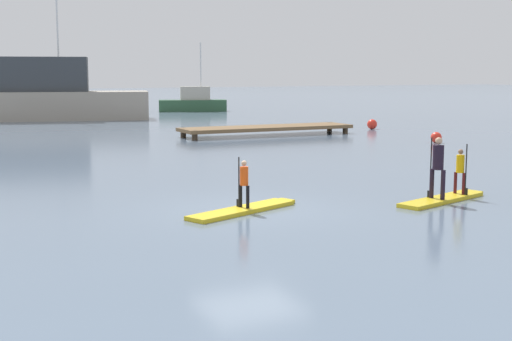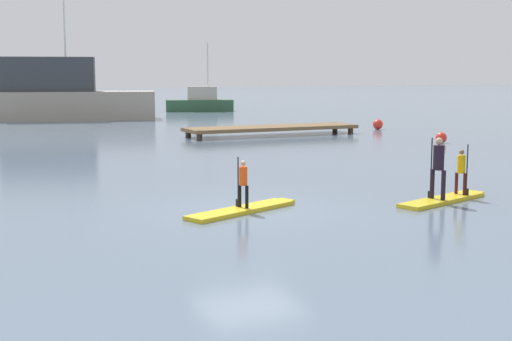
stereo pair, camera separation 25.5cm
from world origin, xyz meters
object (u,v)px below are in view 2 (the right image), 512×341
object	(u,v)px
paddler_child_solo	(243,181)
motor_boat_small_navy	(200,102)
paddleboard_far	(444,200)
paddler_child_front	(461,169)
mooring_buoy_mid	(441,138)
mooring_buoy_near	(378,124)
paddler_adult	(438,164)
fishing_boat_white_large	(46,98)
paddleboard_near	(243,210)

from	to	relation	value
paddler_child_solo	motor_boat_small_navy	bearing A→B (deg)	70.85
paddleboard_far	paddler_child_front	bearing A→B (deg)	17.07
motor_boat_small_navy	mooring_buoy_mid	size ratio (longest dim) A/B	11.14
paddler_child_front	motor_boat_small_navy	world-z (taller)	motor_boat_small_navy
paddleboard_far	mooring_buoy_near	distance (m)	23.05
paddler_adult	fishing_boat_white_large	xyz separation A→B (m)	(-4.05, 36.25, 0.51)
paddler_child_front	fishing_boat_white_large	bearing A→B (deg)	98.05
mooring_buoy_mid	fishing_boat_white_large	bearing A→B (deg)	120.31
paddleboard_near	mooring_buoy_mid	xyz separation A→B (m)	(15.00, 11.11, 0.21)
motor_boat_small_navy	mooring_buoy_near	xyz separation A→B (m)	(2.77, -21.61, -0.48)
paddler_adult	paddleboard_near	bearing A→B (deg)	168.22
paddler_child_solo	paddleboard_far	size ratio (longest dim) A/B	0.37
fishing_boat_white_large	motor_boat_small_navy	distance (m)	14.25
motor_boat_small_navy	mooring_buoy_mid	world-z (taller)	motor_boat_small_navy
paddleboard_near	paddler_adult	size ratio (longest dim) A/B	2.08
fishing_boat_white_large	paddleboard_far	bearing A→B (deg)	-83.15
paddleboard_near	motor_boat_small_navy	bearing A→B (deg)	70.85
paddler_child_front	mooring_buoy_mid	world-z (taller)	paddler_child_front
paddler_child_solo	motor_boat_small_navy	distance (m)	42.94
paddler_child_front	paddleboard_far	bearing A→B (deg)	-162.93
paddleboard_near	fishing_boat_white_large	xyz separation A→B (m)	(0.91, 35.22, 1.47)
paddleboard_near	paddleboard_far	distance (m)	5.34
paddler_adult	mooring_buoy_near	world-z (taller)	paddler_adult
paddler_child_front	mooring_buoy_near	xyz separation A→B (m)	(10.87, 19.68, -0.49)
paddleboard_far	mooring_buoy_near	bearing A→B (deg)	59.75
fishing_boat_white_large	paddleboard_near	bearing A→B (deg)	-91.47
paddler_adult	mooring_buoy_near	bearing A→B (deg)	59.24
paddleboard_near	paddleboard_far	bearing A→B (deg)	-10.22
paddler_child_solo	paddleboard_far	distance (m)	5.38
paddleboard_far	mooring_buoy_near	size ratio (longest dim) A/B	5.68
paddler_child_solo	mooring_buoy_near	distance (m)	25.37
paddler_child_solo	paddler_child_front	world-z (taller)	paddler_child_front
paddler_adult	paddler_child_front	distance (m)	1.10
paddleboard_near	paddler_adult	xyz separation A→B (m)	(4.96, -1.03, 0.95)
paddler_child_solo	paddler_child_front	bearing A→B (deg)	-6.97
mooring_buoy_mid	paddler_child_solo	bearing A→B (deg)	-143.52
paddleboard_far	paddler_adult	bearing A→B (deg)	-163.32
paddler_child_solo	paddler_adult	world-z (taller)	paddler_adult
paddler_adult	mooring_buoy_near	xyz separation A→B (m)	(11.90, 19.99, -0.72)
paddler_child_solo	paddler_child_front	distance (m)	6.03
paddler_child_front	fishing_boat_white_large	world-z (taller)	fishing_boat_white_large
paddleboard_far	paddler_child_solo	bearing A→B (deg)	169.65
motor_boat_small_navy	paddler_child_solo	bearing A→B (deg)	-109.15
motor_boat_small_navy	mooring_buoy_near	size ratio (longest dim) A/B	9.97
paddleboard_far	motor_boat_small_navy	bearing A→B (deg)	77.98
paddler_adult	fishing_boat_white_large	distance (m)	36.48
paddleboard_far	fishing_boat_white_large	xyz separation A→B (m)	(-4.35, 36.16, 1.47)
paddleboard_near	fishing_boat_white_large	world-z (taller)	fishing_boat_white_large
paddler_adult	paddler_child_front	size ratio (longest dim) A/B	1.17
paddler_child_front	fishing_boat_white_large	xyz separation A→B (m)	(-5.08, 35.94, 0.74)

